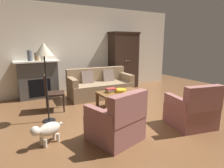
{
  "coord_description": "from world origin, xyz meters",
  "views": [
    {
      "loc": [
        -2.38,
        -3.57,
        1.64
      ],
      "look_at": [
        0.07,
        0.73,
        0.55
      ],
      "focal_mm": 30.41,
      "sensor_mm": 36.0,
      "label": 1
    }
  ],
  "objects_px": {
    "mantel_vase_bronze": "(37,57)",
    "mantel_vase_slate": "(30,56)",
    "armoire": "(124,60)",
    "side_chair_wooden": "(51,90)",
    "couch": "(100,86)",
    "floor_lamp": "(44,54)",
    "fruit_bowl": "(120,90)",
    "book_stack": "(111,90)",
    "coffee_table": "(120,94)",
    "mantel_vase_cream": "(43,55)",
    "fireplace": "(38,79)",
    "armchair_near_right": "(192,111)",
    "dog": "(47,130)",
    "armchair_near_left": "(117,123)"
  },
  "relations": [
    {
      "from": "couch",
      "to": "armchair_near_right",
      "type": "distance_m",
      "value": 2.9
    },
    {
      "from": "armoire",
      "to": "book_stack",
      "type": "xyz_separation_m",
      "value": [
        -1.54,
        -1.8,
        -0.53
      ]
    },
    {
      "from": "mantel_vase_bronze",
      "to": "side_chair_wooden",
      "type": "height_order",
      "value": "mantel_vase_bronze"
    },
    {
      "from": "coffee_table",
      "to": "dog",
      "type": "bearing_deg",
      "value": -154.21
    },
    {
      "from": "coffee_table",
      "to": "mantel_vase_cream",
      "type": "xyz_separation_m",
      "value": [
        -1.47,
        1.9,
        0.9
      ]
    },
    {
      "from": "coffee_table",
      "to": "mantel_vase_cream",
      "type": "bearing_deg",
      "value": 127.62
    },
    {
      "from": "coffee_table",
      "to": "armchair_near_left",
      "type": "bearing_deg",
      "value": -123.65
    },
    {
      "from": "mantel_vase_cream",
      "to": "fireplace",
      "type": "bearing_deg",
      "value": 174.31
    },
    {
      "from": "couch",
      "to": "fruit_bowl",
      "type": "height_order",
      "value": "couch"
    },
    {
      "from": "fireplace",
      "to": "mantel_vase_cream",
      "type": "distance_m",
      "value": 0.72
    },
    {
      "from": "armoire",
      "to": "couch",
      "type": "height_order",
      "value": "armoire"
    },
    {
      "from": "armchair_near_right",
      "to": "side_chair_wooden",
      "type": "bearing_deg",
      "value": 134.12
    },
    {
      "from": "mantel_vase_cream",
      "to": "dog",
      "type": "xyz_separation_m",
      "value": [
        -0.52,
        -2.86,
        -1.02
      ]
    },
    {
      "from": "mantel_vase_bronze",
      "to": "dog",
      "type": "relative_size",
      "value": 0.43
    },
    {
      "from": "mantel_vase_bronze",
      "to": "mantel_vase_slate",
      "type": "bearing_deg",
      "value": 180.0
    },
    {
      "from": "armchair_near_left",
      "to": "armchair_near_right",
      "type": "relative_size",
      "value": 1.02
    },
    {
      "from": "coffee_table",
      "to": "book_stack",
      "type": "bearing_deg",
      "value": 169.05
    },
    {
      "from": "fireplace",
      "to": "side_chair_wooden",
      "type": "height_order",
      "value": "fireplace"
    },
    {
      "from": "mantel_vase_slate",
      "to": "floor_lamp",
      "type": "bearing_deg",
      "value": -88.42
    },
    {
      "from": "side_chair_wooden",
      "to": "floor_lamp",
      "type": "height_order",
      "value": "floor_lamp"
    },
    {
      "from": "couch",
      "to": "side_chair_wooden",
      "type": "bearing_deg",
      "value": -160.88
    },
    {
      "from": "couch",
      "to": "armchair_near_right",
      "type": "bearing_deg",
      "value": -77.33
    },
    {
      "from": "fruit_bowl",
      "to": "book_stack",
      "type": "height_order",
      "value": "book_stack"
    },
    {
      "from": "mantel_vase_cream",
      "to": "floor_lamp",
      "type": "xyz_separation_m",
      "value": [
        -0.31,
        -1.91,
        0.15
      ]
    },
    {
      "from": "dog",
      "to": "floor_lamp",
      "type": "bearing_deg",
      "value": 77.57
    },
    {
      "from": "couch",
      "to": "mantel_vase_bronze",
      "type": "height_order",
      "value": "mantel_vase_bronze"
    },
    {
      "from": "book_stack",
      "to": "mantel_vase_slate",
      "type": "distance_m",
      "value": 2.57
    },
    {
      "from": "book_stack",
      "to": "side_chair_wooden",
      "type": "bearing_deg",
      "value": 156.88
    },
    {
      "from": "side_chair_wooden",
      "to": "floor_lamp",
      "type": "xyz_separation_m",
      "value": [
        -0.21,
        -0.63,
        0.9
      ]
    },
    {
      "from": "dog",
      "to": "armchair_near_left",
      "type": "bearing_deg",
      "value": -22.62
    },
    {
      "from": "armoire",
      "to": "side_chair_wooden",
      "type": "bearing_deg",
      "value": -156.87
    },
    {
      "from": "fireplace",
      "to": "armoire",
      "type": "relative_size",
      "value": 0.63
    },
    {
      "from": "mantel_vase_cream",
      "to": "floor_lamp",
      "type": "bearing_deg",
      "value": -99.11
    },
    {
      "from": "book_stack",
      "to": "mantel_vase_cream",
      "type": "height_order",
      "value": "mantel_vase_cream"
    },
    {
      "from": "couch",
      "to": "coffee_table",
      "type": "bearing_deg",
      "value": -90.36
    },
    {
      "from": "coffee_table",
      "to": "mantel_vase_cream",
      "type": "distance_m",
      "value": 2.57
    },
    {
      "from": "armoire",
      "to": "floor_lamp",
      "type": "bearing_deg",
      "value": -148.92
    },
    {
      "from": "couch",
      "to": "floor_lamp",
      "type": "bearing_deg",
      "value": -146.6
    },
    {
      "from": "book_stack",
      "to": "mantel_vase_cream",
      "type": "bearing_deg",
      "value": 123.61
    },
    {
      "from": "coffee_table",
      "to": "fruit_bowl",
      "type": "bearing_deg",
      "value": -88.76
    },
    {
      "from": "fireplace",
      "to": "mantel_vase_slate",
      "type": "bearing_deg",
      "value": -174.31
    },
    {
      "from": "couch",
      "to": "book_stack",
      "type": "relative_size",
      "value": 7.59
    },
    {
      "from": "mantel_vase_cream",
      "to": "couch",
      "type": "bearing_deg",
      "value": -26.7
    },
    {
      "from": "dog",
      "to": "mantel_vase_bronze",
      "type": "bearing_deg",
      "value": 83.31
    },
    {
      "from": "side_chair_wooden",
      "to": "mantel_vase_slate",
      "type": "bearing_deg",
      "value": 101.35
    },
    {
      "from": "couch",
      "to": "dog",
      "type": "distance_m",
      "value": 2.91
    },
    {
      "from": "couch",
      "to": "mantel_vase_bronze",
      "type": "bearing_deg",
      "value": 155.86
    },
    {
      "from": "book_stack",
      "to": "mantel_vase_bronze",
      "type": "distance_m",
      "value": 2.46
    },
    {
      "from": "mantel_vase_cream",
      "to": "dog",
      "type": "bearing_deg",
      "value": -100.22
    },
    {
      "from": "fireplace",
      "to": "dog",
      "type": "distance_m",
      "value": 2.91
    }
  ]
}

